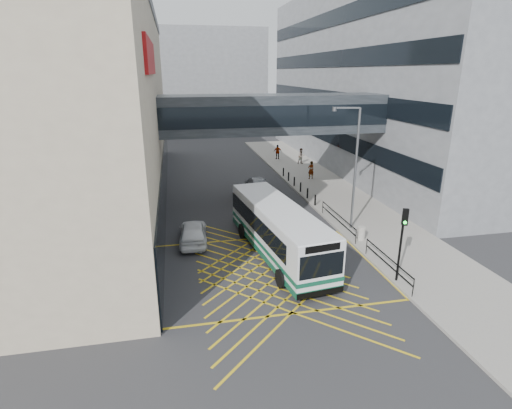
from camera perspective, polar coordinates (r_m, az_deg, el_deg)
ground at (r=23.12m, az=2.01°, el=-9.23°), size 120.00×120.00×0.00m
building_whsmith at (r=38.30m, az=-32.26°, el=11.60°), size 24.17×42.00×16.00m
building_right at (r=52.54m, az=22.74°, el=16.30°), size 24.09×44.00×20.00m
building_far at (r=79.96m, az=-9.93°, el=16.95°), size 28.00×16.00×18.00m
skybridge at (r=33.00m, az=2.38°, el=12.81°), size 20.00×4.10×3.00m
pavement at (r=39.03m, az=9.76°, el=2.34°), size 6.00×54.00×0.16m
box_junction at (r=23.12m, az=2.01°, el=-9.22°), size 12.00×9.00×0.01m
bus at (r=24.23m, az=3.08°, el=-3.50°), size 3.98×11.46×3.15m
car_white at (r=26.53m, az=-8.96°, el=-3.88°), size 2.23×4.86×1.51m
car_dark at (r=34.70m, az=-1.13°, el=1.74°), size 2.09×4.92×1.52m
car_silver at (r=37.68m, az=0.17°, el=3.02°), size 2.03×4.60×1.42m
traffic_light at (r=21.73m, az=20.18°, el=-4.07°), size 0.33×0.49×4.11m
street_lamp at (r=27.93m, az=13.71°, el=5.96°), size 1.90×0.63×8.40m
litter_bin at (r=27.29m, az=14.79°, el=-3.99°), size 0.51×0.51×0.88m
kerb_railings at (r=26.23m, az=14.32°, el=-4.22°), size 0.05×12.54×1.00m
bollards at (r=37.99m, az=5.93°, el=2.90°), size 0.14×10.14×0.90m
pedestrian_a at (r=41.73m, az=7.86°, el=4.92°), size 0.84×0.68×1.87m
pedestrian_b at (r=48.57m, az=6.49°, el=6.89°), size 0.99×0.67×1.87m
pedestrian_c at (r=51.03m, az=3.11°, el=7.51°), size 1.10×0.56×1.82m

